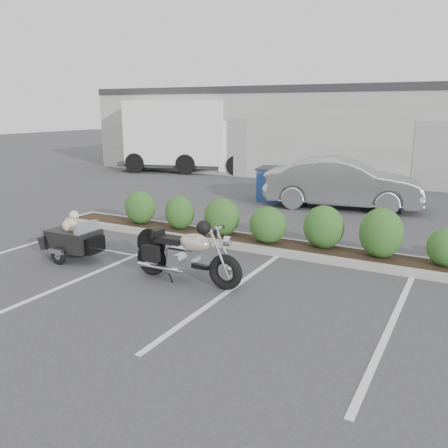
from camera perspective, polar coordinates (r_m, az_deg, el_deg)
The scene contains 8 objects.
ground at distance 9.24m, azimuth -4.60°, elevation -5.70°, with size 90.00×90.00×0.00m, color #38383A.
planter_kerb at distance 10.64m, azimuth 6.42°, elevation -2.67°, with size 12.00×1.00×0.15m, color #9E9E93.
building at distance 24.77m, azimuth 17.58°, elevation 10.72°, with size 26.00×10.00×4.00m, color #9EA099.
motorcycle at distance 8.54m, azimuth -4.61°, elevation -3.76°, with size 2.22×0.75×1.27m.
pet_trailer at distance 10.31m, azimuth -17.65°, elevation -1.67°, with size 1.76×0.98×1.05m.
sedan at distance 15.29m, azimuth 14.09°, elevation 4.78°, with size 1.66×4.75×1.57m, color #A0A1A7.
dumpster at distance 16.20m, azimuth 7.13°, elevation 4.81°, with size 1.86×1.42×1.12m.
delivery_truck at distance 23.50m, azimuth -3.39°, elevation 10.29°, with size 7.77×4.27×3.39m.
Camera 1 is at (4.78, -7.28, 3.09)m, focal length 38.00 mm.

